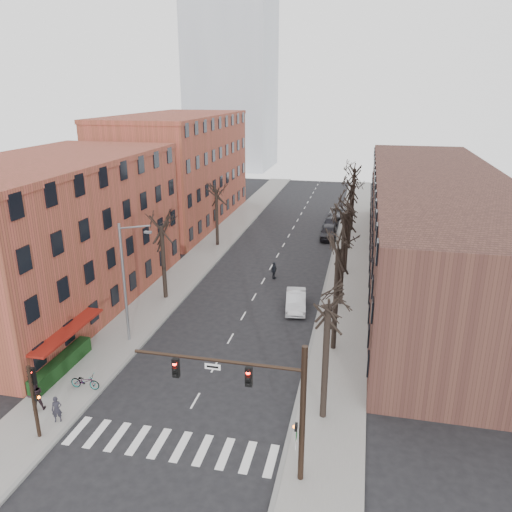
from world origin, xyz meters
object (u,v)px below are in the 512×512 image
Objects in this scene: parked_car_mid at (330,223)px; pedestrian_a at (57,409)px; bicycle at (85,381)px; silver_sedan at (296,301)px; parked_car_near at (328,232)px.

pedestrian_a is at bearing -102.48° from parked_car_mid.
pedestrian_a reaches higher than bicycle.
silver_sedan is 1.09× the size of parked_car_mid.
bicycle is (-11.75, -41.56, 0.03)m from parked_car_mid.
parked_car_mid is 2.78× the size of pedestrian_a.
parked_car_mid reaches higher than bicycle.
pedestrian_a is at bearing -108.82° from parked_car_near.
silver_sedan is 26.87m from parked_car_mid.
parked_car_near is 5.27m from parked_car_mid.
silver_sedan is 18.34m from bicycle.
parked_car_mid is (0.78, 26.85, -0.15)m from silver_sedan.
pedestrian_a is (-11.72, -39.52, 0.08)m from parked_car_near.
pedestrian_a reaches higher than silver_sedan.
bicycle is at bearing -134.26° from silver_sedan.
parked_car_near is 1.15× the size of parked_car_mid.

